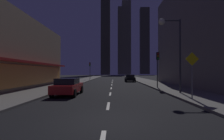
# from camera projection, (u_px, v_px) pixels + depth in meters

# --- Properties ---
(ground_plane) EXTENTS (78.00, 136.00, 0.10)m
(ground_plane) POSITION_uv_depth(u_px,v_px,m) (112.00, 81.00, 38.41)
(ground_plane) COLOR black
(sidewalk_right) EXTENTS (4.00, 76.00, 0.15)m
(sidewalk_right) POSITION_uv_depth(u_px,v_px,m) (143.00, 80.00, 38.33)
(sidewalk_right) COLOR #605E59
(sidewalk_right) RESTS_ON ground
(sidewalk_left) EXTENTS (4.00, 76.00, 0.15)m
(sidewalk_left) POSITION_uv_depth(u_px,v_px,m) (82.00, 80.00, 38.49)
(sidewalk_left) COLOR #605E59
(sidewalk_left) RESTS_ON ground
(lane_marking_center) EXTENTS (0.16, 38.60, 0.01)m
(lane_marking_center) POSITION_uv_depth(u_px,v_px,m) (111.00, 86.00, 22.62)
(lane_marking_center) COLOR silver
(lane_marking_center) RESTS_ON ground
(building_apartment_right) EXTENTS (11.00, 20.00, 14.66)m
(building_apartment_right) POSITION_uv_depth(u_px,v_px,m) (219.00, 32.00, 22.34)
(building_apartment_right) COLOR slate
(building_apartment_right) RESTS_ON ground
(skyscraper_distant_tall) EXTENTS (6.60, 5.17, 68.54)m
(skyscraper_distant_tall) POSITION_uv_depth(u_px,v_px,m) (106.00, 27.00, 119.67)
(skyscraper_distant_tall) COLOR #3C392D
(skyscraper_distant_tall) RESTS_ON ground
(skyscraper_distant_mid) EXTENTS (8.65, 8.88, 50.85)m
(skyscraper_distant_mid) POSITION_uv_depth(u_px,v_px,m) (123.00, 41.00, 126.67)
(skyscraper_distant_mid) COLOR #534F3E
(skyscraper_distant_mid) RESTS_ON ground
(skyscraper_distant_short) EXTENTS (8.25, 8.75, 68.79)m
(skyscraper_distant_short) POSITION_uv_depth(u_px,v_px,m) (126.00, 38.00, 156.85)
(skyscraper_distant_short) COLOR brown
(skyscraper_distant_short) RESTS_ON ground
(skyscraper_distant_slender) EXTENTS (8.83, 5.76, 64.59)m
(skyscraper_distant_slender) POSITION_uv_depth(u_px,v_px,m) (145.00, 41.00, 161.23)
(skyscraper_distant_slender) COLOR #403C30
(skyscraper_distant_slender) RESTS_ON ground
(car_parked_near) EXTENTS (1.98, 4.24, 1.45)m
(car_parked_near) POSITION_uv_depth(u_px,v_px,m) (68.00, 86.00, 14.12)
(car_parked_near) COLOR #B21919
(car_parked_near) RESTS_ON ground
(car_parked_far) EXTENTS (1.98, 4.24, 1.45)m
(car_parked_far) POSITION_uv_depth(u_px,v_px,m) (130.00, 78.00, 33.73)
(car_parked_far) COLOR black
(car_parked_far) RESTS_ON ground
(fire_hydrant_far_left) EXTENTS (0.42, 0.30, 0.65)m
(fire_hydrant_far_left) POSITION_uv_depth(u_px,v_px,m) (72.00, 82.00, 24.30)
(fire_hydrant_far_left) COLOR gold
(fire_hydrant_far_left) RESTS_ON sidewalk_left
(traffic_light_near_right) EXTENTS (0.32, 0.48, 4.20)m
(traffic_light_near_right) POSITION_uv_depth(u_px,v_px,m) (158.00, 62.00, 19.55)
(traffic_light_near_right) COLOR #2D2D2D
(traffic_light_near_right) RESTS_ON sidewalk_right
(traffic_light_far_left) EXTENTS (0.32, 0.48, 4.20)m
(traffic_light_far_left) POSITION_uv_depth(u_px,v_px,m) (90.00, 67.00, 40.16)
(traffic_light_far_left) COLOR #2D2D2D
(traffic_light_far_left) RESTS_ON sidewalk_left
(street_lamp_right) EXTENTS (1.96, 0.56, 6.58)m
(street_lamp_right) POSITION_uv_depth(u_px,v_px,m) (171.00, 37.00, 14.69)
(street_lamp_right) COLOR #38383D
(street_lamp_right) RESTS_ON sidewalk_right
(pedestrian_crossing_sign) EXTENTS (0.91, 0.08, 3.15)m
(pedestrian_crossing_sign) POSITION_uv_depth(u_px,v_px,m) (192.00, 71.00, 11.14)
(pedestrian_crossing_sign) COLOR slate
(pedestrian_crossing_sign) RESTS_ON sidewalk_right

